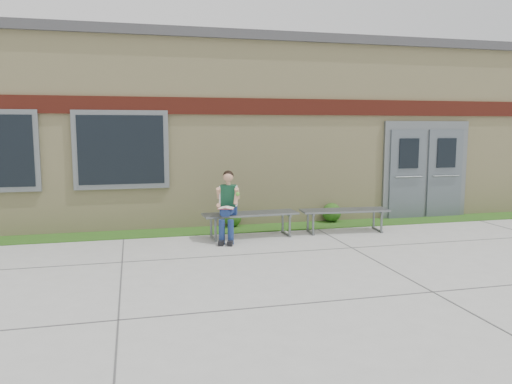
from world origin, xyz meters
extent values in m
plane|color=#9E9E99|center=(0.00, 0.00, 0.00)|extent=(80.00, 80.00, 0.00)
cube|color=#1E4B14|center=(0.00, 2.60, 0.01)|extent=(16.00, 0.80, 0.02)
cube|color=beige|center=(0.00, 6.00, 2.00)|extent=(16.00, 6.00, 4.00)
cube|color=#3F3F42|center=(0.00, 6.00, 4.10)|extent=(16.20, 6.20, 0.20)
cube|color=maroon|center=(0.00, 2.97, 2.60)|extent=(16.00, 0.06, 0.35)
cube|color=slate|center=(-3.00, 2.96, 1.70)|extent=(1.90, 0.08, 1.60)
cube|color=black|center=(-3.00, 2.92, 1.70)|extent=(1.70, 0.04, 1.40)
cube|color=slate|center=(4.00, 2.96, 1.15)|extent=(2.20, 0.08, 2.30)
cube|color=#525B63|center=(3.50, 2.91, 1.05)|extent=(0.92, 0.06, 2.10)
cube|color=#525B63|center=(4.50, 2.91, 1.05)|extent=(0.92, 0.06, 2.10)
cube|color=slate|center=(-0.56, 1.82, 0.47)|extent=(1.89, 0.60, 0.04)
cube|color=slate|center=(-1.31, 1.82, 0.21)|extent=(0.07, 0.52, 0.43)
cube|color=slate|center=(0.19, 1.82, 0.21)|extent=(0.07, 0.52, 0.43)
cube|color=slate|center=(1.44, 1.82, 0.45)|extent=(1.85, 0.64, 0.04)
cube|color=slate|center=(0.71, 1.82, 0.21)|extent=(0.08, 0.51, 0.41)
cube|color=slate|center=(2.16, 1.82, 0.21)|extent=(0.08, 0.51, 0.41)
cube|color=navy|center=(-1.01, 1.77, 0.56)|extent=(0.37, 0.31, 0.15)
cube|color=#0D3328|center=(-1.02, 1.75, 0.85)|extent=(0.34, 0.27, 0.43)
sphere|color=tan|center=(-1.02, 1.75, 1.22)|extent=(0.25, 0.25, 0.19)
sphere|color=black|center=(-1.01, 1.76, 1.24)|extent=(0.26, 0.26, 0.20)
cylinder|color=navy|center=(-1.17, 1.57, 0.58)|extent=(0.26, 0.41, 0.14)
cylinder|color=navy|center=(-1.01, 1.52, 0.58)|extent=(0.26, 0.41, 0.14)
cylinder|color=navy|center=(-1.22, 1.35, 0.23)|extent=(0.11, 0.11, 0.46)
cylinder|color=navy|center=(-1.06, 1.30, 0.23)|extent=(0.11, 0.11, 0.46)
cube|color=black|center=(-1.24, 1.29, 0.05)|extent=(0.16, 0.26, 0.09)
cube|color=black|center=(-1.08, 1.24, 0.05)|extent=(0.16, 0.26, 0.09)
cylinder|color=tan|center=(-1.20, 1.76, 0.90)|extent=(0.15, 0.22, 0.24)
cylinder|color=tan|center=(-0.87, 1.65, 0.90)|extent=(0.15, 0.22, 0.24)
cube|color=white|center=(-1.12, 1.44, 0.67)|extent=(0.34, 0.28, 0.01)
cube|color=#D24E56|center=(-1.12, 1.44, 0.66)|extent=(0.34, 0.29, 0.01)
sphere|color=#61BF32|center=(-0.88, 1.51, 0.91)|extent=(0.08, 0.08, 0.08)
sphere|color=#1E4B14|center=(-0.72, 2.85, 0.21)|extent=(0.38, 0.38, 0.38)
sphere|color=#1E4B14|center=(1.58, 2.85, 0.23)|extent=(0.43, 0.43, 0.43)
camera|label=1|loc=(-2.79, -7.59, 2.15)|focal=35.00mm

